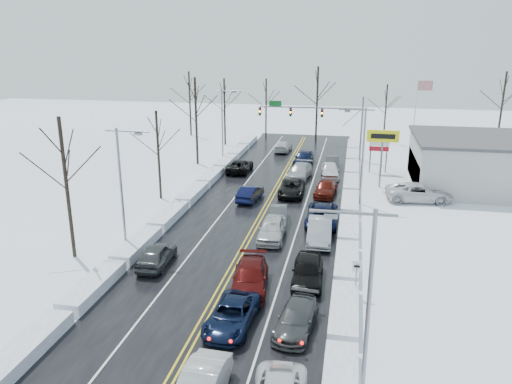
% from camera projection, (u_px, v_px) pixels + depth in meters
% --- Properties ---
extents(ground, '(160.00, 160.00, 0.00)m').
position_uv_depth(ground, '(249.00, 237.00, 39.10)').
color(ground, white).
rests_on(ground, ground).
extents(road_surface, '(14.00, 84.00, 0.01)m').
position_uv_depth(road_surface, '(255.00, 228.00, 40.97)').
color(road_surface, black).
rests_on(road_surface, ground).
extents(snow_bank_left, '(1.56, 72.00, 0.75)m').
position_uv_depth(snow_bank_left, '(167.00, 221.00, 42.38)').
color(snow_bank_left, white).
rests_on(snow_bank_left, ground).
extents(snow_bank_right, '(1.56, 72.00, 0.75)m').
position_uv_depth(snow_bank_right, '(348.00, 234.00, 39.57)').
color(snow_bank_right, white).
rests_on(snow_bank_right, ground).
extents(traffic_signal_mast, '(13.28, 0.39, 8.00)m').
position_uv_depth(traffic_signal_mast, '(322.00, 116.00, 63.07)').
color(traffic_signal_mast, slate).
rests_on(traffic_signal_mast, ground).
extents(tires_plus_sign, '(3.20, 0.34, 6.00)m').
position_uv_depth(tires_plus_sign, '(383.00, 140.00, 50.67)').
color(tires_plus_sign, slate).
rests_on(tires_plus_sign, ground).
extents(used_vehicles_sign, '(2.20, 0.22, 4.65)m').
position_uv_depth(used_vehicles_sign, '(379.00, 144.00, 56.79)').
color(used_vehicles_sign, slate).
rests_on(used_vehicles_sign, ground).
extents(speed_limit_sign, '(0.55, 0.09, 2.35)m').
position_uv_depth(speed_limit_sign, '(357.00, 272.00, 29.60)').
color(speed_limit_sign, slate).
rests_on(speed_limit_sign, ground).
extents(flagpole, '(1.87, 1.20, 10.00)m').
position_uv_depth(flagpole, '(416.00, 113.00, 62.65)').
color(flagpole, silver).
rests_on(flagpole, ground).
extents(streetlight_se, '(3.20, 0.25, 9.00)m').
position_uv_depth(streetlight_se, '(364.00, 300.00, 19.12)').
color(streetlight_se, slate).
rests_on(streetlight_se, ground).
extents(streetlight_ne, '(3.20, 0.25, 9.00)m').
position_uv_depth(streetlight_ne, '(361.00, 148.00, 45.36)').
color(streetlight_ne, slate).
rests_on(streetlight_ne, ground).
extents(streetlight_sw, '(3.20, 0.25, 9.00)m').
position_uv_depth(streetlight_sw, '(123.00, 180.00, 35.32)').
color(streetlight_sw, slate).
rests_on(streetlight_sw, ground).
extents(streetlight_nw, '(3.20, 0.25, 9.00)m').
position_uv_depth(streetlight_nw, '(224.00, 119.00, 61.56)').
color(streetlight_nw, slate).
rests_on(streetlight_nw, ground).
extents(tree_left_b, '(4.00, 4.00, 10.00)m').
position_uv_depth(tree_left_b, '(64.00, 161.00, 33.54)').
color(tree_left_b, '#2D231C').
rests_on(tree_left_b, ground).
extents(tree_left_c, '(3.40, 3.40, 8.50)m').
position_uv_depth(tree_left_c, '(157.00, 138.00, 46.79)').
color(tree_left_c, '#2D231C').
rests_on(tree_left_c, ground).
extents(tree_left_d, '(4.20, 4.20, 10.50)m').
position_uv_depth(tree_left_d, '(196.00, 104.00, 59.62)').
color(tree_left_d, '#2D231C').
rests_on(tree_left_d, ground).
extents(tree_left_e, '(3.80, 3.80, 9.50)m').
position_uv_depth(tree_left_e, '(224.00, 99.00, 71.00)').
color(tree_left_e, '#2D231C').
rests_on(tree_left_e, ground).
extents(tree_far_a, '(4.00, 4.00, 10.00)m').
position_uv_depth(tree_far_a, '(189.00, 91.00, 77.86)').
color(tree_far_a, '#2D231C').
rests_on(tree_far_a, ground).
extents(tree_far_b, '(3.60, 3.60, 9.00)m').
position_uv_depth(tree_far_b, '(266.00, 97.00, 76.78)').
color(tree_far_b, '#2D231C').
rests_on(tree_far_b, ground).
extents(tree_far_c, '(4.40, 4.40, 11.00)m').
position_uv_depth(tree_far_c, '(317.00, 90.00, 73.01)').
color(tree_far_c, '#2D231C').
rests_on(tree_far_c, ground).
extents(tree_far_d, '(3.40, 3.40, 8.50)m').
position_uv_depth(tree_far_d, '(386.00, 102.00, 73.07)').
color(tree_far_d, '#2D231C').
rests_on(tree_far_d, ground).
extents(tree_far_e, '(4.20, 4.20, 10.50)m').
position_uv_depth(tree_far_e, '(504.00, 94.00, 70.16)').
color(tree_far_e, '#2D231C').
rests_on(tree_far_e, ground).
extents(queued_car_2, '(2.51, 5.04, 1.37)m').
position_uv_depth(queued_car_2, '(232.00, 326.00, 26.97)').
color(queued_car_2, black).
rests_on(queued_car_2, ground).
extents(queued_car_3, '(2.77, 5.53, 1.54)m').
position_uv_depth(queued_car_3, '(250.00, 288.00, 31.03)').
color(queued_car_3, '#480A09').
rests_on(queued_car_3, ground).
extents(queued_car_4, '(2.06, 4.88, 1.65)m').
position_uv_depth(queued_car_4, '(272.00, 239.00, 38.71)').
color(queued_car_4, silver).
rests_on(queued_car_4, ground).
extents(queued_car_5, '(1.94, 4.25, 1.35)m').
position_uv_depth(queued_car_5, '(278.00, 222.00, 42.16)').
color(queued_car_5, '#424548').
rests_on(queued_car_5, ground).
extents(queued_car_6, '(2.57, 5.25, 1.44)m').
position_uv_depth(queued_car_6, '(291.00, 195.00, 49.50)').
color(queued_car_6, black).
rests_on(queued_car_6, ground).
extents(queued_car_7, '(2.78, 5.65, 1.58)m').
position_uv_depth(queued_car_7, '(299.00, 178.00, 55.45)').
color(queued_car_7, '#9DA0A5').
rests_on(queued_car_7, ground).
extents(queued_car_8, '(2.43, 5.15, 1.70)m').
position_uv_depth(queued_car_8, '(303.00, 165.00, 61.42)').
color(queued_car_8, black).
rests_on(queued_car_8, ground).
extents(queued_car_11, '(2.33, 4.78, 1.34)m').
position_uv_depth(queued_car_11, '(296.00, 329.00, 26.68)').
color(queued_car_11, '#393C3E').
rests_on(queued_car_11, ground).
extents(queued_car_12, '(2.14, 4.89, 1.64)m').
position_uv_depth(queued_car_12, '(307.00, 282.00, 31.83)').
color(queued_car_12, black).
rests_on(queued_car_12, ground).
extents(queued_car_13, '(2.00, 5.22, 1.70)m').
position_uv_depth(queued_car_13, '(319.00, 241.00, 38.31)').
color(queued_car_13, '#9EA1A6').
rests_on(queued_car_13, ground).
extents(queued_car_14, '(2.59, 5.58, 1.55)m').
position_uv_depth(queued_car_14, '(322.00, 224.00, 41.75)').
color(queued_car_14, black).
rests_on(queued_car_14, ground).
extents(queued_car_15, '(2.31, 4.93, 1.39)m').
position_uv_depth(queued_car_15, '(326.00, 195.00, 49.57)').
color(queued_car_15, '#491009').
rests_on(queued_car_15, ground).
extents(queued_car_16, '(2.40, 5.00, 1.65)m').
position_uv_depth(queued_car_16, '(330.00, 177.00, 55.75)').
color(queued_car_16, white).
rests_on(queued_car_16, ground).
extents(queued_car_17, '(1.64, 4.51, 1.48)m').
position_uv_depth(queued_car_17, '(332.00, 169.00, 59.26)').
color(queued_car_17, '#3A3C3F').
rests_on(queued_car_17, ground).
extents(oncoming_car_0, '(2.03, 4.52, 1.44)m').
position_uv_depth(oncoming_car_0, '(250.00, 200.00, 47.89)').
color(oncoming_car_0, black).
rests_on(oncoming_car_0, ground).
extents(oncoming_car_1, '(2.51, 5.23, 1.44)m').
position_uv_depth(oncoming_car_1, '(240.00, 172.00, 58.13)').
color(oncoming_car_1, black).
rests_on(oncoming_car_1, ground).
extents(oncoming_car_2, '(2.15, 4.99, 1.43)m').
position_uv_depth(oncoming_car_2, '(283.00, 151.00, 68.64)').
color(oncoming_car_2, silver).
rests_on(oncoming_car_2, ground).
extents(oncoming_car_3, '(1.96, 4.55, 1.53)m').
position_uv_depth(oncoming_car_3, '(157.00, 265.00, 34.25)').
color(oncoming_car_3, '#3C3E41').
rests_on(oncoming_car_3, ground).
extents(parked_car_0, '(6.44, 3.43, 1.72)m').
position_uv_depth(parked_car_0, '(418.00, 201.00, 47.69)').
color(parked_car_0, silver).
rests_on(parked_car_0, ground).
extents(parked_car_1, '(2.22, 4.71, 1.33)m').
position_uv_depth(parked_car_1, '(443.00, 190.00, 51.25)').
color(parked_car_1, '#3C3F41').
rests_on(parked_car_1, ground).
extents(parked_car_2, '(1.91, 4.18, 1.39)m').
position_uv_depth(parked_car_2, '(418.00, 176.00, 56.49)').
color(parked_car_2, black).
rests_on(parked_car_2, ground).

